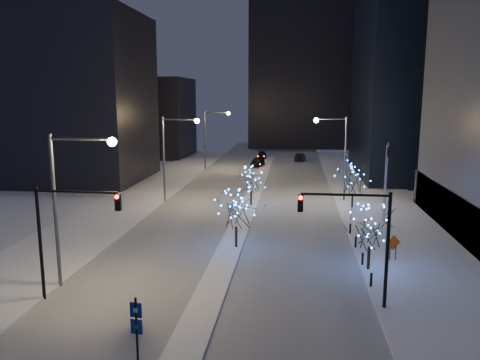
# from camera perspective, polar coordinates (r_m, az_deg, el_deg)

# --- Properties ---
(ground) EXTENTS (160.00, 160.00, 0.00)m
(ground) POSITION_cam_1_polar(r_m,az_deg,el_deg) (28.69, -4.37, -15.24)
(ground) COLOR white
(ground) RESTS_ON ground
(road) EXTENTS (20.00, 130.00, 0.02)m
(road) POSITION_cam_1_polar(r_m,az_deg,el_deg) (61.86, 1.86, -1.30)
(road) COLOR #AFB4BE
(road) RESTS_ON ground
(median) EXTENTS (2.00, 80.00, 0.15)m
(median) POSITION_cam_1_polar(r_m,az_deg,el_deg) (56.97, 1.43, -2.23)
(median) COLOR white
(median) RESTS_ON ground
(east_sidewalk) EXTENTS (10.00, 90.00, 0.15)m
(east_sidewalk) POSITION_cam_1_polar(r_m,az_deg,el_deg) (48.05, 18.45, -5.11)
(east_sidewalk) COLOR white
(east_sidewalk) RESTS_ON ground
(west_sidewalk) EXTENTS (8.00, 90.00, 0.15)m
(west_sidewalk) POSITION_cam_1_polar(r_m,az_deg,el_deg) (50.77, -15.65, -4.15)
(west_sidewalk) COLOR white
(west_sidewalk) RESTS_ON ground
(filler_west_near) EXTENTS (22.00, 18.00, 24.00)m
(filler_west_near) POSITION_cam_1_polar(r_m,az_deg,el_deg) (73.32, -20.39, 9.30)
(filler_west_near) COLOR black
(filler_west_near) RESTS_ON ground
(filler_west_far) EXTENTS (18.00, 16.00, 16.00)m
(filler_west_far) POSITION_cam_1_polar(r_m,az_deg,el_deg) (100.45, -11.40, 7.51)
(filler_west_far) COLOR black
(filler_west_far) RESTS_ON ground
(horizon_block) EXTENTS (24.00, 14.00, 42.00)m
(horizon_block) POSITION_cam_1_polar(r_m,az_deg,el_deg) (117.74, 7.39, 14.31)
(horizon_block) COLOR black
(horizon_block) RESTS_ON ground
(street_lamp_w_near) EXTENTS (4.40, 0.56, 10.00)m
(street_lamp_w_near) POSITION_cam_1_polar(r_m,az_deg,el_deg) (31.35, -20.05, -1.11)
(street_lamp_w_near) COLOR #595E66
(street_lamp_w_near) RESTS_ON ground
(street_lamp_w_mid) EXTENTS (4.40, 0.56, 10.00)m
(street_lamp_w_mid) POSITION_cam_1_polar(r_m,az_deg,el_deg) (54.57, -8.24, 3.96)
(street_lamp_w_mid) COLOR #595E66
(street_lamp_w_mid) RESTS_ON ground
(street_lamp_w_far) EXTENTS (4.40, 0.56, 10.00)m
(street_lamp_w_far) POSITION_cam_1_polar(r_m,az_deg,el_deg) (78.89, -3.55, 5.92)
(street_lamp_w_far) COLOR #595E66
(street_lamp_w_far) RESTS_ON ground
(street_lamp_east) EXTENTS (3.90, 0.56, 10.00)m
(street_lamp_east) POSITION_cam_1_polar(r_m,az_deg,el_deg) (55.94, 11.83, 3.95)
(street_lamp_east) COLOR #595E66
(street_lamp_east) RESTS_ON ground
(traffic_signal_west) EXTENTS (5.26, 0.43, 7.00)m
(traffic_signal_west) POSITION_cam_1_polar(r_m,az_deg,el_deg) (29.77, -20.72, -5.17)
(traffic_signal_west) COLOR black
(traffic_signal_west) RESTS_ON ground
(traffic_signal_east) EXTENTS (5.26, 0.43, 7.00)m
(traffic_signal_east) POSITION_cam_1_polar(r_m,az_deg,el_deg) (27.72, 14.47, -5.94)
(traffic_signal_east) COLOR black
(traffic_signal_east) RESTS_ON ground
(flagpoles) EXTENTS (1.35, 2.60, 8.00)m
(flagpoles) POSITION_cam_1_polar(r_m,az_deg,el_deg) (44.09, 17.42, -0.10)
(flagpoles) COLOR silver
(flagpoles) RESTS_ON east_sidewalk
(bollards) EXTENTS (0.16, 12.16, 0.90)m
(bollards) POSITION_cam_1_polar(r_m,az_deg,el_deg) (37.63, 14.30, -8.27)
(bollards) COLOR black
(bollards) RESTS_ON east_sidewalk
(car_near) EXTENTS (2.68, 5.07, 1.64)m
(car_near) POSITION_cam_1_polar(r_m,az_deg,el_deg) (83.30, 2.13, 2.23)
(car_near) COLOR black
(car_near) RESTS_ON ground
(car_mid) EXTENTS (2.26, 4.63, 1.46)m
(car_mid) POSITION_cam_1_polar(r_m,az_deg,el_deg) (91.02, 7.36, 2.77)
(car_mid) COLOR black
(car_mid) RESTS_ON ground
(car_far) EXTENTS (2.12, 4.65, 1.32)m
(car_far) POSITION_cam_1_polar(r_m,az_deg,el_deg) (94.06, 2.67, 3.04)
(car_far) COLOR black
(car_far) RESTS_ON ground
(holiday_tree_median_near) EXTENTS (4.07, 4.07, 4.81)m
(holiday_tree_median_near) POSITION_cam_1_polar(r_m,az_deg,el_deg) (37.83, -0.47, -3.66)
(holiday_tree_median_near) COLOR black
(holiday_tree_median_near) RESTS_ON median
(holiday_tree_median_far) EXTENTS (4.15, 4.15, 4.50)m
(holiday_tree_median_far) POSITION_cam_1_polar(r_m,az_deg,el_deg) (52.50, 1.37, 0.03)
(holiday_tree_median_far) COLOR black
(holiday_tree_median_far) RESTS_ON median
(holiday_tree_plaza_near) EXTENTS (4.49, 4.49, 4.57)m
(holiday_tree_plaza_near) POSITION_cam_1_polar(r_m,az_deg,el_deg) (34.30, 15.58, -5.74)
(holiday_tree_plaza_near) COLOR black
(holiday_tree_plaza_near) RESTS_ON east_sidewalk
(holiday_tree_plaza_far) EXTENTS (5.30, 5.30, 4.98)m
(holiday_tree_plaza_far) POSITION_cam_1_polar(r_m,az_deg,el_deg) (52.88, 13.62, 0.04)
(holiday_tree_plaza_far) COLOR black
(holiday_tree_plaza_far) RESTS_ON east_sidewalk
(wayfinding_sign) EXTENTS (0.57, 0.14, 3.20)m
(wayfinding_sign) POSITION_cam_1_polar(r_m,az_deg,el_deg) (23.11, -12.52, -16.64)
(wayfinding_sign) COLOR black
(wayfinding_sign) RESTS_ON ground
(construction_sign) EXTENTS (1.13, 0.47, 1.96)m
(construction_sign) POSITION_cam_1_polar(r_m,az_deg,el_deg) (37.11, 18.17, -7.54)
(construction_sign) COLOR black
(construction_sign) RESTS_ON east_sidewalk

